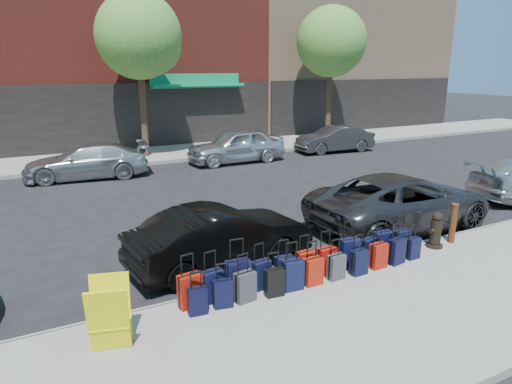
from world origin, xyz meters
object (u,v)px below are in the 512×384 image
tree_center (142,38)px  car_near_1 (220,237)px  bollard (453,223)px  tree_right (333,44)px  display_rack (110,315)px  car_far_3 (335,139)px  car_far_1 (87,161)px  car_far_2 (236,146)px  suitcase_front_5 (305,264)px  fire_hydrant (436,231)px  car_near_2 (401,201)px

tree_center → car_near_1: (-1.81, -12.67, -4.74)m
bollard → tree_right: bearing=63.9°
tree_right → display_rack: (-15.04, -14.86, -4.74)m
tree_center → car_far_3: tree_center is taller
car_far_1 → car_far_2: size_ratio=1.04×
tree_center → suitcase_front_5: 15.13m
tree_right → suitcase_front_5: 18.79m
fire_hydrant → car_near_1: size_ratio=0.21×
display_rack → fire_hydrant: bearing=19.8°
tree_right → car_far_1: 14.74m
display_rack → car_far_3: car_far_3 is taller
car_far_2 → suitcase_front_5: bearing=-18.9°
fire_hydrant → display_rack: 7.46m
tree_right → display_rack: tree_right is taller
tree_center → car_far_3: bearing=-16.9°
fire_hydrant → car_far_3: bearing=53.6°
suitcase_front_5 → car_near_1: bearing=123.0°
tree_right → car_far_3: tree_right is taller
tree_center → car_far_2: tree_center is taller
suitcase_front_5 → car_far_2: size_ratio=0.20×
tree_right → bollard: (-7.02, -14.32, -4.77)m
suitcase_front_5 → car_near_1: size_ratio=0.22×
fire_hydrant → car_near_2: bearing=61.8°
bollard → display_rack: 8.04m
fire_hydrant → car_far_1: bearing=108.3°
tree_right → fire_hydrant: 16.95m
display_rack → tree_right: bearing=60.4°
suitcase_front_5 → car_near_1: car_near_1 is taller
bollard → car_near_1: (-5.29, 1.65, 0.02)m
car_near_1 → car_near_2: (5.28, 0.03, 0.06)m
car_near_1 → car_near_2: 5.28m
tree_right → suitcase_front_5: tree_right is taller
suitcase_front_5 → fire_hydrant: suitcase_front_5 is taller
tree_right → car_far_1: (-13.68, -2.78, -4.74)m
tree_center → bollard: 15.49m
car_near_2 → fire_hydrant: bearing=161.0°
car_far_1 → car_far_3: 12.00m
tree_right → car_near_1: 18.29m
car_far_1 → fire_hydrant: bearing=35.4°
bollard → car_near_2: (-0.01, 1.68, 0.08)m
bollard → car_far_3: bearing=65.3°
suitcase_front_5 → car_far_3: car_far_3 is taller
display_rack → car_near_2: (8.02, 2.22, 0.06)m
display_rack → car_near_1: (2.73, 2.19, -0.00)m
fire_hydrant → car_near_2: car_near_2 is taller
bollard → display_rack: size_ratio=0.91×
car_near_2 → car_far_1: size_ratio=1.13×
display_rack → bollard: bearing=19.6°
tree_right → car_near_1: tree_right is taller
fire_hydrant → display_rack: bearing=174.5°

